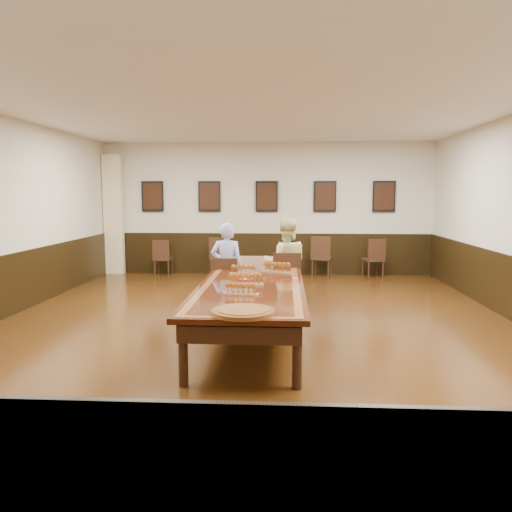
# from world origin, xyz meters

# --- Properties ---
(floor) EXTENTS (8.00, 10.00, 0.02)m
(floor) POSITION_xyz_m (0.00, 0.00, -0.01)
(floor) COLOR black
(floor) RESTS_ON ground
(ceiling) EXTENTS (8.00, 10.00, 0.02)m
(ceiling) POSITION_xyz_m (0.00, 0.00, 3.21)
(ceiling) COLOR white
(ceiling) RESTS_ON floor
(wall_back) EXTENTS (8.00, 0.02, 3.20)m
(wall_back) POSITION_xyz_m (0.00, 5.01, 1.60)
(wall_back) COLOR beige
(wall_back) RESTS_ON floor
(wall_front) EXTENTS (8.00, 0.02, 3.20)m
(wall_front) POSITION_xyz_m (0.00, -5.01, 1.60)
(wall_front) COLOR beige
(wall_front) RESTS_ON floor
(chair_man) EXTENTS (0.46, 0.50, 0.93)m
(chair_man) POSITION_xyz_m (-0.52, 0.91, 0.47)
(chair_man) COLOR black
(chair_man) RESTS_ON floor
(chair_woman) EXTENTS (0.50, 0.54, 0.99)m
(chair_woman) POSITION_xyz_m (0.47, 1.19, 0.50)
(chair_woman) COLOR black
(chair_woman) RESTS_ON floor
(spare_chair_a) EXTENTS (0.42, 0.46, 0.87)m
(spare_chair_a) POSITION_xyz_m (-2.48, 4.58, 0.43)
(spare_chair_a) COLOR black
(spare_chair_a) RESTS_ON floor
(spare_chair_b) EXTENTS (0.51, 0.54, 0.92)m
(spare_chair_b) POSITION_xyz_m (-1.18, 4.76, 0.46)
(spare_chair_b) COLOR black
(spare_chair_b) RESTS_ON floor
(spare_chair_c) EXTENTS (0.56, 0.59, 0.98)m
(spare_chair_c) POSITION_xyz_m (1.32, 4.57, 0.49)
(spare_chair_c) COLOR black
(spare_chair_c) RESTS_ON floor
(spare_chair_d) EXTENTS (0.53, 0.56, 0.92)m
(spare_chair_d) POSITION_xyz_m (2.52, 4.56, 0.46)
(spare_chair_d) COLOR black
(spare_chair_d) RESTS_ON floor
(person_man) EXTENTS (0.56, 0.38, 1.49)m
(person_man) POSITION_xyz_m (-0.52, 1.01, 0.74)
(person_man) COLOR #5466D4
(person_man) RESTS_ON floor
(person_woman) EXTENTS (0.81, 0.66, 1.56)m
(person_woman) POSITION_xyz_m (0.46, 1.30, 0.78)
(person_woman) COLOR #EFE295
(person_woman) RESTS_ON floor
(pink_phone) EXTENTS (0.09, 0.15, 0.01)m
(pink_phone) POSITION_xyz_m (0.60, -0.10, 0.76)
(pink_phone) COLOR #D54773
(pink_phone) RESTS_ON conference_table
(curtain) EXTENTS (0.45, 0.18, 2.90)m
(curtain) POSITION_xyz_m (-3.75, 4.82, 1.45)
(curtain) COLOR beige
(curtain) RESTS_ON floor
(wainscoting) EXTENTS (8.00, 10.00, 1.00)m
(wainscoting) POSITION_xyz_m (0.00, 0.00, 0.50)
(wainscoting) COLOR black
(wainscoting) RESTS_ON floor
(conference_table) EXTENTS (1.40, 5.00, 0.76)m
(conference_table) POSITION_xyz_m (0.00, 0.00, 0.61)
(conference_table) COLOR black
(conference_table) RESTS_ON floor
(posters) EXTENTS (6.14, 0.04, 0.74)m
(posters) POSITION_xyz_m (0.00, 4.94, 1.90)
(posters) COLOR black
(posters) RESTS_ON wall_back
(flight_a) EXTENTS (0.42, 0.18, 0.15)m
(flight_a) POSITION_xyz_m (-0.17, 0.23, 0.82)
(flight_a) COLOR #8C5F3A
(flight_a) RESTS_ON conference_table
(flight_b) EXTENTS (0.48, 0.28, 0.17)m
(flight_b) POSITION_xyz_m (0.33, 0.42, 0.83)
(flight_b) COLOR #8C5F3A
(flight_b) RESTS_ON conference_table
(flight_c) EXTENTS (0.49, 0.23, 0.18)m
(flight_c) POSITION_xyz_m (-0.07, -0.70, 0.83)
(flight_c) COLOR #8C5F3A
(flight_c) RESTS_ON conference_table
(flight_d) EXTENTS (0.44, 0.21, 0.16)m
(flight_d) POSITION_xyz_m (-0.08, -1.31, 0.82)
(flight_d) COLOR #8C5F3A
(flight_d) RESTS_ON conference_table
(red_plate_grp) EXTENTS (0.22, 0.22, 0.03)m
(red_plate_grp) POSITION_xyz_m (-0.12, -0.26, 0.76)
(red_plate_grp) COLOR #A90B1C
(red_plate_grp) RESTS_ON conference_table
(carved_platter) EXTENTS (0.72, 0.72, 0.05)m
(carved_platter) POSITION_xyz_m (0.03, -2.25, 0.77)
(carved_platter) COLOR #5C2F12
(carved_platter) RESTS_ON conference_table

